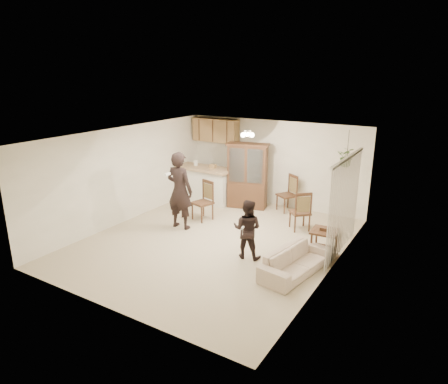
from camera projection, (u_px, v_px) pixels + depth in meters
The scene contains 23 objects.
floor at pixel (214, 241), 9.39m from camera, with size 6.50×6.50×0.00m, color #C4B094.
ceiling at pixel (213, 136), 8.66m from camera, with size 5.50×6.50×0.02m, color white.
wall_back at pixel (274, 163), 11.68m from camera, with size 5.50×0.02×2.50m, color white.
wall_front at pixel (104, 241), 6.37m from camera, with size 5.50×0.02×2.50m, color white.
wall_left at pixel (125, 175), 10.39m from camera, with size 0.02×6.50×2.50m, color white.
wall_right at pixel (334, 212), 7.65m from camera, with size 0.02×6.50×2.50m, color white.
breakfast_bar at pixel (205, 186), 12.08m from camera, with size 1.60×0.55×1.00m, color silver.
bar_top at pixel (204, 168), 11.92m from camera, with size 1.75×0.70×0.08m, color tan.
upper_cabinets at pixel (216, 130), 12.23m from camera, with size 1.50×0.34×0.70m, color olive.
vertical_blinds at pixel (344, 206), 8.45m from camera, with size 0.06×2.30×2.10m, color beige, non-canonical shape.
ceiling_fixture at pixel (247, 134), 9.57m from camera, with size 0.36×0.36×0.20m, color #FBE5BC, non-canonical shape.
hanging_plant at pixel (347, 157), 9.66m from camera, with size 0.43×0.37×0.48m, color #2A5321.
plant_cord at pixel (348, 144), 9.57m from camera, with size 0.01×0.01×0.65m, color #29241E.
sofa at pixel (296, 256), 7.83m from camera, with size 1.87×0.73×0.73m, color beige.
adult at pixel (180, 194), 9.98m from camera, with size 0.66×0.43×1.80m, color black.
child at pixel (247, 228), 8.41m from camera, with size 0.66×0.51×1.35m, color black.
china_hutch at pixel (247, 176), 11.49m from camera, with size 1.28×0.75×1.89m.
side_table at pixel (324, 243), 8.57m from camera, with size 0.58×0.58×0.66m.
chair_bar at pixel (203, 209), 10.69m from camera, with size 0.58×0.58×1.06m.
chair_hutch_left at pixel (286, 201), 11.36m from camera, with size 0.64×0.64×1.04m.
chair_hutch_right at pixel (300, 219), 10.03m from camera, with size 0.64×0.64×1.02m.
controller_adult at pixel (168, 174), 9.42m from camera, with size 0.05×0.17×0.05m, color white.
controller_child at pixel (243, 228), 8.11m from camera, with size 0.03×0.11×0.03m, color white.
Camera 1 is at (4.70, -7.25, 3.86)m, focal length 32.00 mm.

